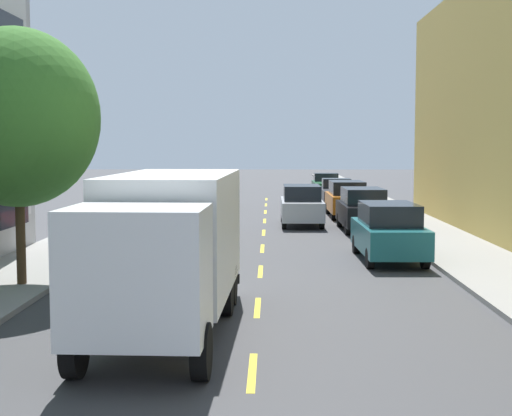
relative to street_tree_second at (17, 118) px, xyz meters
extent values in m
plane|color=#38383A|center=(6.40, 15.82, -4.58)|extent=(160.00, 160.00, 0.00)
cube|color=gray|center=(-0.70, 13.82, -4.51)|extent=(3.20, 120.00, 0.14)
cube|color=gray|center=(13.50, 13.82, -4.51)|extent=(3.20, 120.00, 0.14)
cube|color=yellow|center=(6.40, -7.18, -4.58)|extent=(0.14, 2.20, 0.01)
cube|color=yellow|center=(6.40, -2.18, -4.58)|extent=(0.14, 2.20, 0.01)
cube|color=yellow|center=(6.40, 2.82, -4.58)|extent=(0.14, 2.20, 0.01)
cube|color=yellow|center=(6.40, 7.82, -4.58)|extent=(0.14, 2.20, 0.01)
cube|color=yellow|center=(6.40, 12.82, -4.58)|extent=(0.14, 2.20, 0.01)
cube|color=yellow|center=(6.40, 17.82, -4.58)|extent=(0.14, 2.20, 0.01)
cube|color=yellow|center=(6.40, 22.82, -4.58)|extent=(0.14, 2.20, 0.01)
cube|color=yellow|center=(6.40, 27.82, -4.58)|extent=(0.14, 2.20, 0.01)
cube|color=yellow|center=(6.40, 32.82, -4.58)|extent=(0.14, 2.20, 0.01)
cube|color=silver|center=(-2.02, 4.49, 0.64)|extent=(0.55, 3.48, 7.55)
cube|color=#1E232D|center=(-1.73, 4.49, -2.84)|extent=(0.04, 2.64, 1.10)
cube|color=#1E232D|center=(-1.73, 4.49, 0.06)|extent=(0.04, 2.64, 1.10)
cube|color=#1E232D|center=(-1.73, 4.49, 2.96)|extent=(0.04, 2.64, 1.10)
cylinder|color=#47331E|center=(0.00, 0.00, -3.11)|extent=(0.25, 0.25, 2.67)
ellipsoid|color=#387028|center=(0.00, 0.00, 0.01)|extent=(4.34, 4.34, 4.75)
cube|color=white|center=(4.63, -3.53, -2.63)|extent=(2.56, 5.80, 2.59)
cube|color=white|center=(4.51, -7.54, -2.82)|extent=(2.36, 1.97, 2.20)
cube|color=black|center=(4.49, -8.44, -2.34)|extent=(2.02, 0.14, 0.97)
cube|color=black|center=(4.71, -0.75, -4.15)|extent=(2.40, 0.23, 0.24)
cylinder|color=black|center=(3.45, -7.56, -4.10)|extent=(0.31, 0.97, 0.96)
cylinder|color=black|center=(5.57, -7.63, -4.10)|extent=(0.31, 0.97, 0.96)
cylinder|color=black|center=(3.62, -1.84, -4.10)|extent=(0.31, 0.97, 0.96)
cylinder|color=black|center=(5.74, -1.90, -4.10)|extent=(0.31, 0.97, 0.96)
cylinder|color=black|center=(3.59, -2.94, -4.10)|extent=(0.31, 0.97, 0.96)
cylinder|color=black|center=(5.71, -3.00, -4.10)|extent=(0.31, 0.97, 0.96)
cube|color=#7A9EC6|center=(1.96, 2.27, -3.95)|extent=(1.89, 4.53, 0.60)
cube|color=black|center=(1.97, 2.50, -3.40)|extent=(1.63, 2.19, 0.50)
cylinder|color=black|center=(1.14, 0.76, -4.25)|extent=(0.23, 0.66, 0.66)
cylinder|color=black|center=(2.72, 0.73, -4.25)|extent=(0.23, 0.66, 0.66)
cylinder|color=black|center=(1.20, 3.82, -4.25)|extent=(0.23, 0.66, 0.66)
cylinder|color=black|center=(2.78, 3.79, -4.25)|extent=(0.23, 0.66, 0.66)
cube|color=#194C28|center=(10.87, 35.06, -3.85)|extent=(2.01, 5.31, 0.80)
cube|color=black|center=(10.88, 36.22, -3.15)|extent=(1.76, 1.59, 0.60)
cylinder|color=black|center=(11.77, 36.86, -4.25)|extent=(0.22, 0.66, 0.66)
cylinder|color=black|center=(9.99, 36.86, -4.25)|extent=(0.22, 0.66, 0.66)
cylinder|color=black|center=(11.76, 33.25, -4.25)|extent=(0.22, 0.66, 0.66)
cylinder|color=black|center=(9.98, 33.26, -4.25)|extent=(0.22, 0.66, 0.66)
cube|color=#AD1E1E|center=(2.11, 13.00, -3.94)|extent=(1.94, 4.75, 0.62)
cube|color=black|center=(2.10, 13.37, -3.36)|extent=(1.67, 2.86, 0.55)
cylinder|color=black|center=(1.35, 11.38, -4.25)|extent=(0.24, 0.67, 0.66)
cylinder|color=black|center=(2.95, 11.42, -4.25)|extent=(0.24, 0.67, 0.66)
cylinder|color=black|center=(1.27, 14.57, -4.25)|extent=(0.24, 0.67, 0.66)
cylinder|color=black|center=(2.87, 14.62, -4.25)|extent=(0.24, 0.67, 0.66)
cube|color=#195B60|center=(10.66, 5.05, -3.80)|extent=(2.02, 4.83, 0.90)
cube|color=black|center=(10.66, 5.05, -3.00)|extent=(1.76, 2.81, 0.70)
cylinder|color=black|center=(11.50, 6.69, -4.25)|extent=(0.23, 0.66, 0.66)
cylinder|color=black|center=(9.77, 6.66, -4.25)|extent=(0.23, 0.66, 0.66)
cylinder|color=black|center=(11.55, 3.43, -4.25)|extent=(0.23, 0.66, 0.66)
cylinder|color=black|center=(9.82, 3.40, -4.25)|extent=(0.23, 0.66, 0.66)
cube|color=orange|center=(10.79, 19.97, -3.80)|extent=(1.99, 4.82, 0.90)
cube|color=black|center=(10.79, 19.97, -3.00)|extent=(1.74, 2.80, 0.70)
cylinder|color=black|center=(11.64, 21.61, -4.25)|extent=(0.23, 0.66, 0.66)
cylinder|color=black|center=(9.91, 21.59, -4.25)|extent=(0.23, 0.66, 0.66)
cylinder|color=black|center=(11.67, 18.34, -4.25)|extent=(0.23, 0.66, 0.66)
cylinder|color=black|center=(9.94, 18.33, -4.25)|extent=(0.23, 0.66, 0.66)
cube|color=maroon|center=(2.08, 23.87, -3.94)|extent=(1.80, 4.03, 0.62)
cube|color=black|center=(2.09, 24.35, -3.36)|extent=(1.56, 1.70, 0.55)
cylinder|color=black|center=(1.30, 22.52, -4.25)|extent=(0.23, 0.66, 0.66)
cylinder|color=black|center=(2.82, 22.50, -4.25)|extent=(0.23, 0.66, 0.66)
cylinder|color=black|center=(1.34, 25.24, -4.25)|extent=(0.23, 0.66, 0.66)
cylinder|color=black|center=(2.86, 25.22, -4.25)|extent=(0.23, 0.66, 0.66)
cube|color=#333338|center=(10.86, 26.16, -3.85)|extent=(2.06, 5.32, 0.80)
cube|color=black|center=(10.88, 27.33, -3.15)|extent=(1.78, 1.61, 0.60)
cylinder|color=black|center=(11.77, 27.96, -4.25)|extent=(0.23, 0.66, 0.66)
cylinder|color=black|center=(9.99, 27.98, -4.25)|extent=(0.23, 0.66, 0.66)
cylinder|color=black|center=(11.73, 24.35, -4.25)|extent=(0.23, 0.66, 0.66)
cylinder|color=black|center=(9.95, 24.37, -4.25)|extent=(0.23, 0.66, 0.66)
cube|color=silver|center=(2.13, 40.41, -3.95)|extent=(1.88, 4.53, 0.60)
cube|color=black|center=(2.13, 40.64, -3.40)|extent=(1.62, 2.19, 0.50)
cylinder|color=black|center=(1.31, 38.90, -4.25)|extent=(0.23, 0.66, 0.66)
cylinder|color=black|center=(2.89, 38.87, -4.25)|extent=(0.23, 0.66, 0.66)
cylinder|color=black|center=(1.36, 41.96, -4.25)|extent=(0.23, 0.66, 0.66)
cylinder|color=black|center=(2.94, 41.93, -4.25)|extent=(0.23, 0.66, 0.66)
cube|color=black|center=(10.86, 13.59, -3.80)|extent=(2.03, 4.83, 0.90)
cube|color=black|center=(10.86, 13.59, -3.00)|extent=(1.76, 2.81, 0.70)
cylinder|color=black|center=(11.69, 15.24, -4.25)|extent=(0.23, 0.66, 0.66)
cylinder|color=black|center=(9.96, 15.21, -4.25)|extent=(0.23, 0.66, 0.66)
cylinder|color=black|center=(11.75, 11.97, -4.25)|extent=(0.23, 0.66, 0.66)
cylinder|color=black|center=(10.02, 11.95, -4.25)|extent=(0.23, 0.66, 0.66)
cube|color=#B2B5BA|center=(8.20, 15.88, -3.80)|extent=(1.95, 4.80, 0.90)
cube|color=black|center=(8.20, 15.88, -3.00)|extent=(1.72, 2.78, 0.70)
cylinder|color=black|center=(9.06, 17.51, -4.25)|extent=(0.22, 0.66, 0.66)
cylinder|color=black|center=(7.33, 17.51, -4.25)|extent=(0.22, 0.66, 0.66)
cylinder|color=black|center=(9.06, 14.25, -4.25)|extent=(0.22, 0.66, 0.66)
cylinder|color=black|center=(7.33, 14.25, -4.25)|extent=(0.22, 0.66, 0.66)
camera|label=1|loc=(6.71, -19.47, -0.71)|focal=51.69mm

